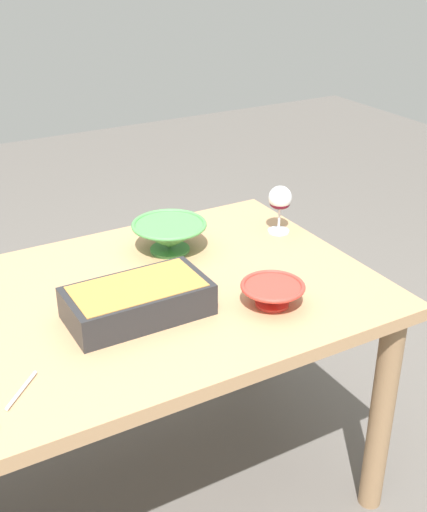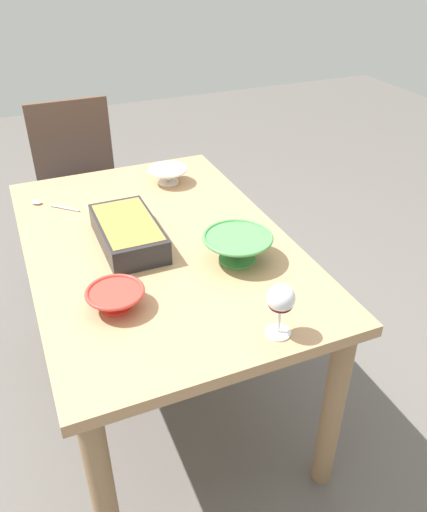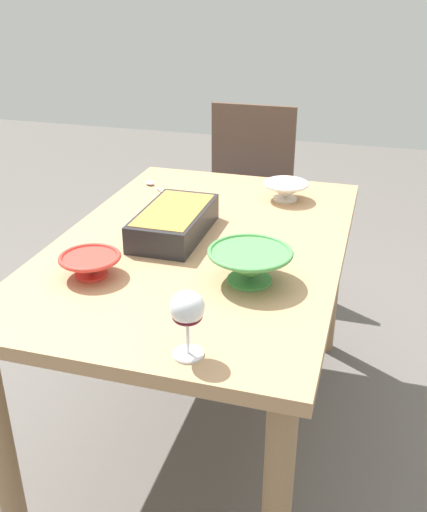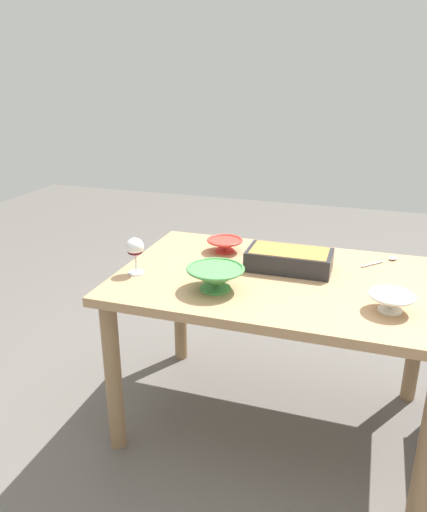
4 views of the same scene
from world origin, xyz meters
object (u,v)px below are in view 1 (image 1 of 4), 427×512
object	(u,v)px
dining_table	(133,330)
serving_bowl	(169,235)
casserole_dish	(138,299)
wine_glass	(280,201)
serving_spoon	(0,416)
small_bowl	(272,293)

from	to	relation	value
dining_table	serving_bowl	bearing A→B (deg)	-136.54
dining_table	casserole_dish	size ratio (longest dim) A/B	3.74
wine_glass	serving_bowl	world-z (taller)	wine_glass
serving_bowl	serving_spoon	distance (m)	0.82
small_bowl	serving_bowl	distance (m)	0.43
wine_glass	casserole_dish	world-z (taller)	wine_glass
casserole_dish	serving_bowl	size ratio (longest dim) A/B	1.57
casserole_dish	serving_bowl	distance (m)	0.38
casserole_dish	wine_glass	bearing A→B (deg)	-157.73
serving_spoon	serving_bowl	bearing A→B (deg)	-140.63
casserole_dish	small_bowl	world-z (taller)	casserole_dish
wine_glass	casserole_dish	bearing A→B (deg)	22.27
dining_table	serving_spoon	xyz separation A→B (m)	(0.42, 0.32, 0.11)
small_bowl	serving_spoon	world-z (taller)	small_bowl
wine_glass	casserole_dish	xyz separation A→B (m)	(0.60, 0.25, -0.06)
casserole_dish	small_bowl	distance (m)	0.35
small_bowl	serving_bowl	xyz separation A→B (m)	(0.09, -0.42, 0.02)
wine_glass	small_bowl	bearing A→B (deg)	53.26
serving_spoon	wine_glass	bearing A→B (deg)	-154.81
dining_table	serving_spoon	bearing A→B (deg)	37.07
small_bowl	dining_table	bearing A→B (deg)	-35.49
wine_glass	serving_bowl	distance (m)	0.37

